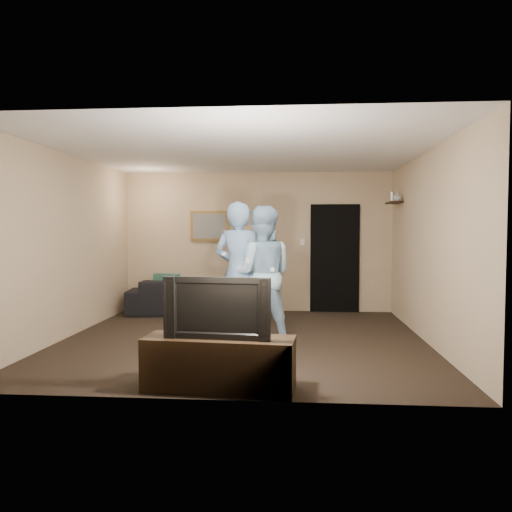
# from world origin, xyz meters

# --- Properties ---
(ground) EXTENTS (5.00, 5.00, 0.00)m
(ground) POSITION_xyz_m (0.00, 0.00, 0.00)
(ground) COLOR black
(ground) RESTS_ON ground
(ceiling) EXTENTS (5.00, 5.00, 0.04)m
(ceiling) POSITION_xyz_m (0.00, 0.00, 2.60)
(ceiling) COLOR silver
(ceiling) RESTS_ON wall_back
(wall_back) EXTENTS (5.00, 0.04, 2.60)m
(wall_back) POSITION_xyz_m (0.00, 2.50, 1.30)
(wall_back) COLOR tan
(wall_back) RESTS_ON ground
(wall_front) EXTENTS (5.00, 0.04, 2.60)m
(wall_front) POSITION_xyz_m (0.00, -2.50, 1.30)
(wall_front) COLOR tan
(wall_front) RESTS_ON ground
(wall_left) EXTENTS (0.04, 5.00, 2.60)m
(wall_left) POSITION_xyz_m (-2.50, 0.00, 1.30)
(wall_left) COLOR tan
(wall_left) RESTS_ON ground
(wall_right) EXTENTS (0.04, 5.00, 2.60)m
(wall_right) POSITION_xyz_m (2.50, 0.00, 1.30)
(wall_right) COLOR tan
(wall_right) RESTS_ON ground
(sofa) EXTENTS (2.24, 1.07, 0.63)m
(sofa) POSITION_xyz_m (-1.22, 2.06, 0.32)
(sofa) COLOR black
(sofa) RESTS_ON ground
(throw_pillow) EXTENTS (0.51, 0.30, 0.49)m
(throw_pillow) POSITION_xyz_m (-1.62, 2.06, 0.48)
(throw_pillow) COLOR #1B5247
(throw_pillow) RESTS_ON sofa
(painting_frame) EXTENTS (0.72, 0.05, 0.57)m
(painting_frame) POSITION_xyz_m (-0.90, 2.48, 1.60)
(painting_frame) COLOR olive
(painting_frame) RESTS_ON wall_back
(painting_canvas) EXTENTS (0.62, 0.01, 0.47)m
(painting_canvas) POSITION_xyz_m (-0.90, 2.45, 1.60)
(painting_canvas) COLOR slate
(painting_canvas) RESTS_ON painting_frame
(doorway) EXTENTS (0.90, 0.06, 2.00)m
(doorway) POSITION_xyz_m (1.45, 2.47, 1.00)
(doorway) COLOR black
(doorway) RESTS_ON ground
(light_switch) EXTENTS (0.08, 0.02, 0.12)m
(light_switch) POSITION_xyz_m (0.85, 2.48, 1.30)
(light_switch) COLOR silver
(light_switch) RESTS_ON wall_back
(wall_shelf) EXTENTS (0.20, 0.60, 0.03)m
(wall_shelf) POSITION_xyz_m (2.39, 1.80, 1.99)
(wall_shelf) COLOR black
(wall_shelf) RESTS_ON wall_right
(shelf_vase) EXTENTS (0.19, 0.19, 0.16)m
(shelf_vase) POSITION_xyz_m (2.39, 1.55, 2.08)
(shelf_vase) COLOR #AAA9AE
(shelf_vase) RESTS_ON wall_shelf
(shelf_figurine) EXTENTS (0.06, 0.06, 0.18)m
(shelf_figurine) POSITION_xyz_m (2.39, 1.98, 2.09)
(shelf_figurine) COLOR silver
(shelf_figurine) RESTS_ON wall_shelf
(tv_console) EXTENTS (1.47, 0.58, 0.51)m
(tv_console) POSITION_xyz_m (0.00, -2.21, 0.25)
(tv_console) COLOR black
(tv_console) RESTS_ON ground
(television) EXTENTS (1.02, 0.22, 0.58)m
(television) POSITION_xyz_m (0.00, -2.21, 0.80)
(television) COLOR black
(television) RESTS_ON tv_console
(wii_player_left) EXTENTS (0.79, 0.62, 1.90)m
(wii_player_left) POSITION_xyz_m (-0.04, -0.18, 0.95)
(wii_player_left) COLOR #6C93BB
(wii_player_left) RESTS_ON ground
(wii_player_right) EXTENTS (0.91, 0.71, 1.85)m
(wii_player_right) POSITION_xyz_m (0.27, -0.18, 0.92)
(wii_player_right) COLOR #9CC9E4
(wii_player_right) RESTS_ON ground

